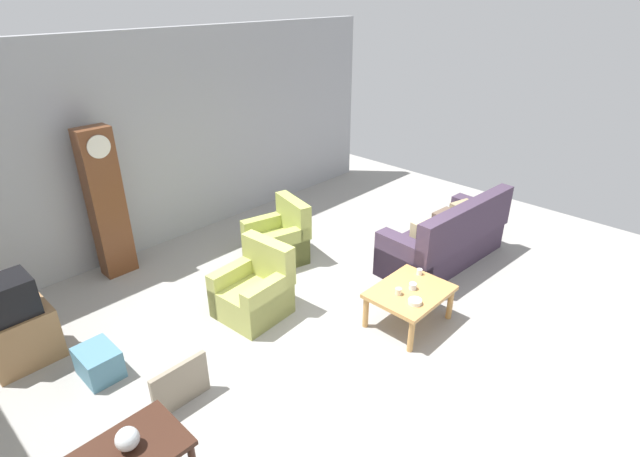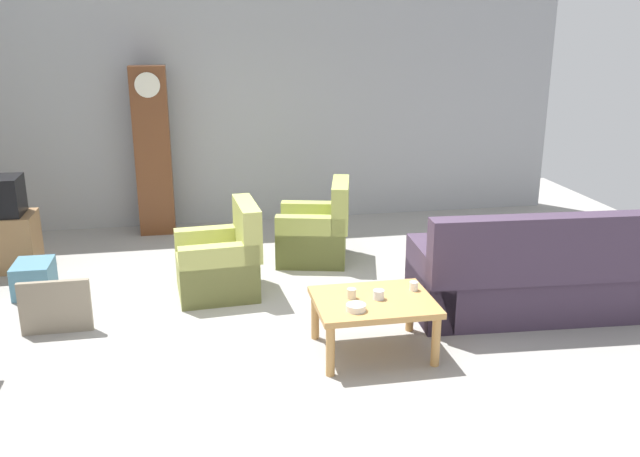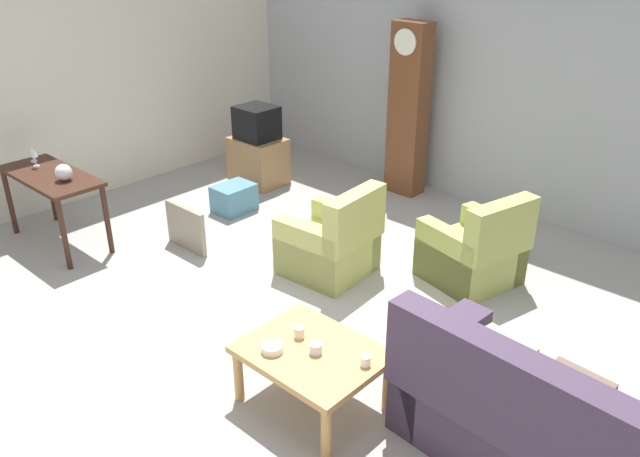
{
  "view_description": "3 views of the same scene",
  "coord_description": "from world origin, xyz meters",
  "px_view_note": "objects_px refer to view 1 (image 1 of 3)",
  "views": [
    {
      "loc": [
        -3.7,
        -3.1,
        3.7
      ],
      "look_at": [
        0.43,
        0.83,
        0.86
      ],
      "focal_mm": 27.29,
      "sensor_mm": 36.0,
      "label": 1
    },
    {
      "loc": [
        -0.8,
        -5.39,
        2.61
      ],
      "look_at": [
        0.29,
        0.37,
        0.81
      ],
      "focal_mm": 37.68,
      "sensor_mm": 36.0,
      "label": 2
    },
    {
      "loc": [
        3.03,
        -3.14,
        3.15
      ],
      "look_at": [
        -0.17,
        0.34,
        0.86
      ],
      "focal_mm": 35.64,
      "sensor_mm": 36.0,
      "label": 3
    }
  ],
  "objects_px": {
    "coffee_table_wood": "(410,295)",
    "cup_blue_rimmed": "(413,286)",
    "couch_floral": "(446,241)",
    "framed_picture_leaning": "(181,385)",
    "bowl_white_stacked": "(415,302)",
    "glass_dome_cloche": "(127,439)",
    "tv_crt": "(8,298)",
    "cup_cream_tall": "(398,291)",
    "tv_stand_cabinet": "(21,337)",
    "armchair_olive_near": "(254,292)",
    "grandfather_clock": "(106,204)",
    "cup_white_porcelain": "(419,272)",
    "storage_box_blue": "(99,363)",
    "armchair_olive_far": "(278,241)"
  },
  "relations": [
    {
      "from": "coffee_table_wood",
      "to": "tv_stand_cabinet",
      "type": "bearing_deg",
      "value": 142.51
    },
    {
      "from": "grandfather_clock",
      "to": "glass_dome_cloche",
      "type": "bearing_deg",
      "value": -113.41
    },
    {
      "from": "armchair_olive_far",
      "to": "cup_blue_rimmed",
      "type": "bearing_deg",
      "value": -87.85
    },
    {
      "from": "couch_floral",
      "to": "cup_blue_rimmed",
      "type": "distance_m",
      "value": 1.64
    },
    {
      "from": "coffee_table_wood",
      "to": "glass_dome_cloche",
      "type": "height_order",
      "value": "glass_dome_cloche"
    },
    {
      "from": "armchair_olive_near",
      "to": "cup_cream_tall",
      "type": "bearing_deg",
      "value": -55.94
    },
    {
      "from": "coffee_table_wood",
      "to": "cup_blue_rimmed",
      "type": "distance_m",
      "value": 0.11
    },
    {
      "from": "armchair_olive_near",
      "to": "bowl_white_stacked",
      "type": "height_order",
      "value": "armchair_olive_near"
    },
    {
      "from": "coffee_table_wood",
      "to": "cup_white_porcelain",
      "type": "xyz_separation_m",
      "value": [
        0.38,
        0.12,
        0.1
      ]
    },
    {
      "from": "tv_stand_cabinet",
      "to": "framed_picture_leaning",
      "type": "height_order",
      "value": "tv_stand_cabinet"
    },
    {
      "from": "cup_blue_rimmed",
      "to": "bowl_white_stacked",
      "type": "relative_size",
      "value": 0.58
    },
    {
      "from": "couch_floral",
      "to": "cup_white_porcelain",
      "type": "bearing_deg",
      "value": -165.03
    },
    {
      "from": "armchair_olive_far",
      "to": "cup_white_porcelain",
      "type": "relative_size",
      "value": 12.88
    },
    {
      "from": "cup_blue_rimmed",
      "to": "bowl_white_stacked",
      "type": "height_order",
      "value": "cup_blue_rimmed"
    },
    {
      "from": "cup_blue_rimmed",
      "to": "couch_floral",
      "type": "bearing_deg",
      "value": 16.15
    },
    {
      "from": "bowl_white_stacked",
      "to": "armchair_olive_near",
      "type": "bearing_deg",
      "value": 119.48
    },
    {
      "from": "cup_white_porcelain",
      "to": "cup_cream_tall",
      "type": "height_order",
      "value": "cup_cream_tall"
    },
    {
      "from": "grandfather_clock",
      "to": "couch_floral",
      "type": "bearing_deg",
      "value": -43.23
    },
    {
      "from": "grandfather_clock",
      "to": "tv_crt",
      "type": "bearing_deg",
      "value": -146.22
    },
    {
      "from": "cup_white_porcelain",
      "to": "cup_cream_tall",
      "type": "xyz_separation_m",
      "value": [
        -0.55,
        -0.07,
        0.0
      ]
    },
    {
      "from": "cup_white_porcelain",
      "to": "tv_crt",
      "type": "bearing_deg",
      "value": 146.55
    },
    {
      "from": "armchair_olive_far",
      "to": "cup_white_porcelain",
      "type": "distance_m",
      "value": 2.23
    },
    {
      "from": "armchair_olive_near",
      "to": "cup_cream_tall",
      "type": "relative_size",
      "value": 11.36
    },
    {
      "from": "framed_picture_leaning",
      "to": "glass_dome_cloche",
      "type": "relative_size",
      "value": 3.54
    },
    {
      "from": "tv_stand_cabinet",
      "to": "cup_white_porcelain",
      "type": "xyz_separation_m",
      "value": [
        3.84,
        -2.54,
        0.2
      ]
    },
    {
      "from": "armchair_olive_near",
      "to": "tv_crt",
      "type": "height_order",
      "value": "tv_crt"
    },
    {
      "from": "armchair_olive_near",
      "to": "coffee_table_wood",
      "type": "relative_size",
      "value": 0.96
    },
    {
      "from": "cup_blue_rimmed",
      "to": "cup_cream_tall",
      "type": "distance_m",
      "value": 0.22
    },
    {
      "from": "tv_stand_cabinet",
      "to": "glass_dome_cloche",
      "type": "xyz_separation_m",
      "value": [
        0.0,
        -2.61,
        0.57
      ]
    },
    {
      "from": "framed_picture_leaning",
      "to": "armchair_olive_far",
      "type": "bearing_deg",
      "value": 29.33
    },
    {
      "from": "armchair_olive_near",
      "to": "framed_picture_leaning",
      "type": "xyz_separation_m",
      "value": [
        -1.47,
        -0.65,
        -0.06
      ]
    },
    {
      "from": "armchair_olive_near",
      "to": "tv_crt",
      "type": "distance_m",
      "value": 2.63
    },
    {
      "from": "couch_floral",
      "to": "grandfather_clock",
      "type": "bearing_deg",
      "value": 136.77
    },
    {
      "from": "glass_dome_cloche",
      "to": "cup_blue_rimmed",
      "type": "relative_size",
      "value": 1.89
    },
    {
      "from": "coffee_table_wood",
      "to": "tv_stand_cabinet",
      "type": "height_order",
      "value": "tv_stand_cabinet"
    },
    {
      "from": "storage_box_blue",
      "to": "glass_dome_cloche",
      "type": "height_order",
      "value": "glass_dome_cloche"
    },
    {
      "from": "coffee_table_wood",
      "to": "tv_crt",
      "type": "relative_size",
      "value": 2.0
    },
    {
      "from": "bowl_white_stacked",
      "to": "tv_stand_cabinet",
      "type": "bearing_deg",
      "value": 138.9
    },
    {
      "from": "tv_crt",
      "to": "bowl_white_stacked",
      "type": "height_order",
      "value": "tv_crt"
    },
    {
      "from": "tv_crt",
      "to": "cup_cream_tall",
      "type": "xyz_separation_m",
      "value": [
        3.29,
        -2.61,
        -0.32
      ]
    },
    {
      "from": "armchair_olive_near",
      "to": "grandfather_clock",
      "type": "height_order",
      "value": "grandfather_clock"
    },
    {
      "from": "tv_stand_cabinet",
      "to": "cup_blue_rimmed",
      "type": "relative_size",
      "value": 7.56
    },
    {
      "from": "armchair_olive_near",
      "to": "cup_blue_rimmed",
      "type": "height_order",
      "value": "armchair_olive_near"
    },
    {
      "from": "glass_dome_cloche",
      "to": "armchair_olive_near",
      "type": "bearing_deg",
      "value": 32.38
    },
    {
      "from": "tv_stand_cabinet",
      "to": "cup_white_porcelain",
      "type": "bearing_deg",
      "value": -33.45
    },
    {
      "from": "coffee_table_wood",
      "to": "framed_picture_leaning",
      "type": "distance_m",
      "value": 2.77
    },
    {
      "from": "grandfather_clock",
      "to": "cup_white_porcelain",
      "type": "relative_size",
      "value": 28.7
    },
    {
      "from": "bowl_white_stacked",
      "to": "glass_dome_cloche",
      "type": "bearing_deg",
      "value": 175.74
    },
    {
      "from": "cup_blue_rimmed",
      "to": "bowl_white_stacked",
      "type": "bearing_deg",
      "value": -140.89
    },
    {
      "from": "coffee_table_wood",
      "to": "glass_dome_cloche",
      "type": "xyz_separation_m",
      "value": [
        -3.46,
        0.05,
        0.48
      ]
    }
  ]
}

